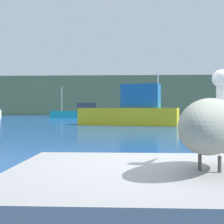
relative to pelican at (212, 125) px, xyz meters
The scene contains 5 objects.
hillside_backdrop 66.52m from the pelican, 90.29° to the left, with size 140.00×17.60×7.79m, color #6B7A51.
pier_dock 0.75m from the pelican, 118.83° to the right, with size 3.47×2.06×0.72m, color gray.
pelican is the anchor object (origin of this frame).
fishing_boat_teal 40.76m from the pelican, 100.01° to the left, with size 7.94×3.35×4.24m.
fishing_boat_yellow 21.19m from the pelican, 90.86° to the left, with size 7.80×3.89×3.95m.
Camera 1 is at (-0.39, -3.24, 1.24)m, focal length 50.03 mm.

